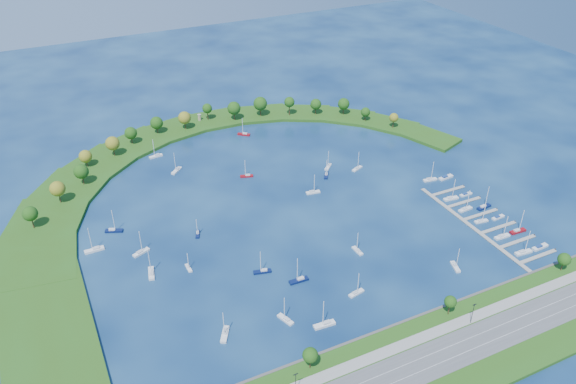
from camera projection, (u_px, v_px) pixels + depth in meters
name	position (u px, v px, depth m)	size (l,w,h in m)	color
ground	(284.00, 205.00, 310.70)	(700.00, 700.00, 0.00)	#071C43
south_shoreline	(423.00, 362.00, 216.36)	(420.00, 43.10, 11.60)	#2A5115
breakwater	(176.00, 181.00, 330.28)	(286.74, 247.64, 2.00)	#2A5115
breakwater_trees	(201.00, 128.00, 368.06)	(238.11, 92.44, 14.28)	#382314
harbor_tower	(199.00, 117.00, 397.09)	(2.60, 2.60, 4.49)	gray
dock_system	(483.00, 223.00, 295.40)	(24.28, 82.00, 1.60)	gray
moored_boat_0	(114.00, 230.00, 289.03)	(9.12, 5.72, 13.02)	#0A1541
moored_boat_1	(326.00, 175.00, 336.38)	(6.02, 7.42, 11.10)	#0A1541
moored_boat_2	(225.00, 333.00, 228.98)	(6.54, 8.88, 12.97)	silver
moored_boat_3	(358.00, 250.00, 275.16)	(2.34, 7.33, 10.66)	silver
moored_boat_4	(313.00, 192.00, 320.32)	(8.31, 3.57, 11.83)	silver
moored_boat_5	(325.00, 324.00, 233.40)	(9.45, 3.15, 13.69)	silver
moored_boat_6	(198.00, 233.00, 286.80)	(4.18, 6.87, 9.78)	#0A1541
moored_boat_7	(177.00, 170.00, 341.14)	(8.16, 7.80, 12.97)	silver
moored_boat_8	(244.00, 134.00, 382.50)	(8.13, 7.18, 12.51)	maroon
moored_boat_9	(151.00, 273.00, 260.75)	(4.36, 9.43, 13.37)	silver
moored_boat_10	(357.00, 168.00, 343.15)	(8.03, 4.94, 11.44)	silver
moored_boat_11	(356.00, 292.00, 249.62)	(7.96, 3.59, 11.30)	silver
moored_boat_12	(188.00, 267.00, 264.28)	(1.84, 6.30, 9.23)	silver
moored_boat_13	(286.00, 319.00, 235.97)	(4.74, 8.38, 11.88)	silver
moored_boat_14	(299.00, 280.00, 256.71)	(9.11, 2.77, 13.30)	#0A1541
moored_boat_15	(94.00, 249.00, 275.59)	(9.42, 2.91, 13.73)	silver
moored_boat_16	(262.00, 271.00, 261.98)	(8.56, 4.19, 12.13)	#0A1541
moored_boat_17	(328.00, 166.00, 345.05)	(7.26, 7.05, 11.62)	silver
moored_boat_18	(141.00, 252.00, 273.95)	(8.86, 5.50, 12.63)	silver
moored_boat_19	(455.00, 266.00, 264.98)	(4.50, 8.13, 11.52)	silver
moored_boat_20	(247.00, 175.00, 335.73)	(7.91, 4.52, 11.22)	maroon
moored_boat_21	(156.00, 156.00, 356.49)	(8.62, 3.36, 12.34)	silver
docked_boat_0	(523.00, 252.00, 273.92)	(9.08, 3.25, 13.09)	silver
docked_boat_1	(540.00, 247.00, 277.61)	(9.14, 2.91, 1.85)	silver
docked_boat_2	(502.00, 236.00, 284.74)	(8.64, 2.62, 12.61)	silver
docked_boat_3	(518.00, 231.00, 288.66)	(9.07, 2.96, 13.16)	maroon
docked_boat_4	(481.00, 221.00, 296.29)	(7.66, 3.12, 10.93)	silver
docked_boat_5	(498.00, 217.00, 299.44)	(7.79, 2.68, 1.56)	silver
docked_boat_6	(465.00, 209.00, 305.66)	(8.64, 3.07, 12.45)	silver
docked_boat_7	(484.00, 207.00, 307.43)	(9.25, 3.61, 13.25)	#0A1541
docked_boat_8	(451.00, 198.00, 314.72)	(8.92, 3.28, 12.83)	silver
docked_boat_9	(466.00, 194.00, 318.66)	(7.58, 2.23, 1.54)	silver
docked_boat_10	(430.00, 179.00, 332.02)	(8.59, 3.41, 12.29)	silver
docked_boat_11	(446.00, 177.00, 334.29)	(9.73, 3.63, 1.94)	silver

